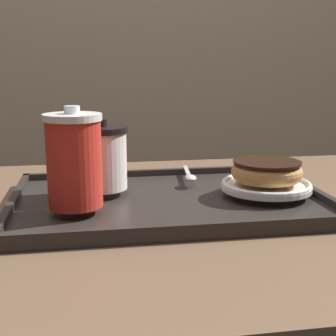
% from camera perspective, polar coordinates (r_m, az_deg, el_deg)
% --- Properties ---
extents(cafe_table, '(1.06, 0.77, 0.72)m').
position_cam_1_polar(cafe_table, '(0.84, -0.46, -14.85)').
color(cafe_table, brown).
rests_on(cafe_table, ground_plane).
extents(serving_tray, '(0.52, 0.35, 0.02)m').
position_cam_1_polar(serving_tray, '(0.80, -0.00, -3.99)').
color(serving_tray, '#282321').
rests_on(serving_tray, cafe_table).
extents(coffee_cup_front, '(0.09, 0.09, 0.15)m').
position_cam_1_polar(coffee_cup_front, '(0.71, -11.37, 0.95)').
color(coffee_cup_front, red).
rests_on(coffee_cup_front, serving_tray).
extents(coffee_cup_rear, '(0.09, 0.09, 0.12)m').
position_cam_1_polar(coffee_cup_rear, '(0.81, -8.20, 1.32)').
color(coffee_cup_rear, white).
rests_on(coffee_cup_rear, serving_tray).
extents(plate_with_chocolate_donut, '(0.15, 0.15, 0.01)m').
position_cam_1_polar(plate_with_chocolate_donut, '(0.82, 11.89, -2.10)').
color(plate_with_chocolate_donut, white).
rests_on(plate_with_chocolate_donut, serving_tray).
extents(donut_chocolate_glazed, '(0.12, 0.12, 0.04)m').
position_cam_1_polar(donut_chocolate_glazed, '(0.81, 11.97, -0.39)').
color(donut_chocolate_glazed, tan).
rests_on(donut_chocolate_glazed, plate_with_chocolate_donut).
extents(spoon, '(0.03, 0.13, 0.01)m').
position_cam_1_polar(spoon, '(0.88, 2.65, -1.00)').
color(spoon, silver).
rests_on(spoon, serving_tray).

